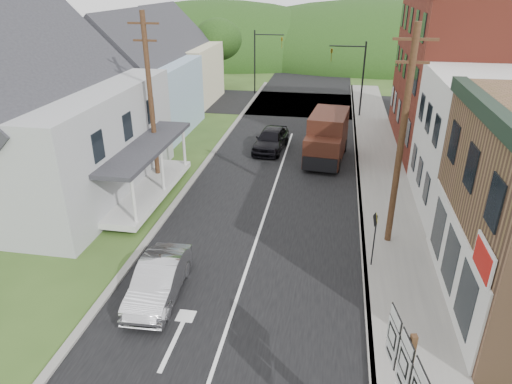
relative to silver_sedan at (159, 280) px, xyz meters
The scene contains 22 objects.
ground 3.29m from the silver_sedan, 31.63° to the left, with size 120.00×120.00×0.00m, color #2D4719.
road 12.03m from the silver_sedan, 76.79° to the left, with size 9.00×90.00×0.02m, color black.
cross_road 28.83m from the silver_sedan, 84.54° to the left, with size 60.00×9.00×0.02m, color black.
sidewalk_right 13.00m from the silver_sedan, 48.26° to the left, with size 2.80×55.00×0.15m, color slate.
curb_right 12.14m from the silver_sedan, 53.03° to the left, with size 0.20×55.00×0.15m, color slate.
curb_left 9.90m from the silver_sedan, 101.12° to the left, with size 0.30×55.00×0.12m, color slate.
storefront_red 23.78m from the silver_sedan, 53.08° to the left, with size 8.00×12.00×10.00m, color maroon.
house_gray 12.55m from the silver_sedan, 140.28° to the left, with size 10.20×12.24×8.35m.
house_blue 20.65m from the silver_sedan, 113.83° to the left, with size 7.14×8.16×7.28m.
house_cream 29.20m from the silver_sedan, 107.55° to the left, with size 7.14×8.16×7.28m.
utility_pole_right 10.60m from the silver_sedan, 31.88° to the left, with size 1.60×0.26×9.00m.
utility_pole_left 11.13m from the silver_sedan, 111.18° to the left, with size 1.60×0.26×9.00m.
traffic_signal_right 26.34m from the silver_sedan, 74.37° to the left, with size 2.87×0.20×6.00m.
traffic_signal_left 32.37m from the silver_sedan, 92.77° to the left, with size 2.87×0.20×6.00m.
tree_left_b 20.21m from the silver_sedan, 136.16° to the left, with size 4.80×4.80×6.94m.
tree_left_c 27.61m from the silver_sedan, 126.85° to the left, with size 5.80×5.80×8.41m.
tree_left_d 34.52m from the silver_sedan, 100.52° to the left, with size 4.80×4.80×6.94m.
forested_ridge 56.76m from the silver_sedan, 87.23° to the left, with size 90.00×30.00×16.00m, color black.
silver_sedan is the anchor object (origin of this frame).
dark_sedan 16.05m from the silver_sedan, 83.88° to the left, with size 1.78×4.42×1.51m, color black.
delivery_van 15.74m from the silver_sedan, 70.05° to the left, with size 2.64×5.41×2.92m.
warning_sign 8.20m from the silver_sedan, 22.44° to the left, with size 0.15×0.64×2.33m.
Camera 1 is at (2.92, -14.17, 10.33)m, focal length 32.00 mm.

